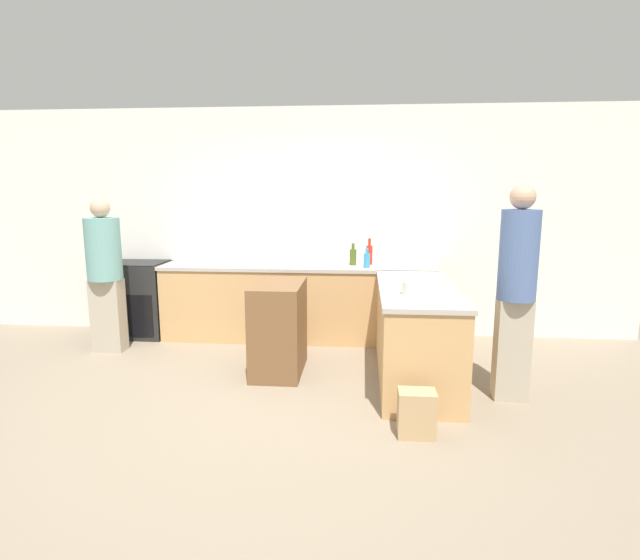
# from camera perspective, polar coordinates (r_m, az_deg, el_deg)

# --- Properties ---
(ground_plane) EXTENTS (14.00, 14.00, 0.00)m
(ground_plane) POSITION_cam_1_polar(r_m,az_deg,el_deg) (4.24, -5.87, -14.09)
(ground_plane) COLOR gray
(wall_back) EXTENTS (8.00, 0.06, 2.70)m
(wall_back) POSITION_cam_1_polar(r_m,az_deg,el_deg) (6.06, -2.17, 6.52)
(wall_back) COLOR white
(wall_back) RESTS_ON ground_plane
(counter_back) EXTENTS (3.18, 0.61, 0.88)m
(counter_back) POSITION_cam_1_polar(r_m,az_deg,el_deg) (5.88, -2.50, -2.55)
(counter_back) COLOR tan
(counter_back) RESTS_ON ground_plane
(counter_peninsula) EXTENTS (0.69, 1.81, 0.88)m
(counter_peninsula) POSITION_cam_1_polar(r_m,az_deg,el_deg) (4.71, 10.86, -5.97)
(counter_peninsula) COLOR tan
(counter_peninsula) RESTS_ON ground_plane
(range_oven) EXTENTS (0.73, 0.59, 0.89)m
(range_oven) POSITION_cam_1_polar(r_m,az_deg,el_deg) (6.43, -20.14, -2.04)
(range_oven) COLOR black
(range_oven) RESTS_ON ground_plane
(island_table) EXTENTS (0.46, 0.78, 0.87)m
(island_table) POSITION_cam_1_polar(r_m,az_deg,el_deg) (4.83, -4.74, -5.47)
(island_table) COLOR brown
(island_table) RESTS_ON ground_plane
(mixing_bowl) EXTENTS (0.36, 0.36, 0.12)m
(mixing_bowl) POSITION_cam_1_polar(r_m,az_deg,el_deg) (4.23, 11.81, -0.92)
(mixing_bowl) COLOR white
(mixing_bowl) RESTS_ON counter_peninsula
(hot_sauce_bottle) EXTENTS (0.07, 0.07, 0.30)m
(hot_sauce_bottle) POSITION_cam_1_polar(r_m,az_deg,el_deg) (5.88, 5.66, 2.96)
(hot_sauce_bottle) COLOR red
(hot_sauce_bottle) RESTS_ON counter_back
(dish_soap_bottle) EXTENTS (0.07, 0.07, 0.22)m
(dish_soap_bottle) POSITION_cam_1_polar(r_m,az_deg,el_deg) (5.63, 5.37, 2.30)
(dish_soap_bottle) COLOR #338CBF
(dish_soap_bottle) RESTS_ON counter_back
(vinegar_bottle_clear) EXTENTS (0.06, 0.06, 0.26)m
(vinegar_bottle_clear) POSITION_cam_1_polar(r_m,az_deg,el_deg) (5.78, 0.24, 2.73)
(vinegar_bottle_clear) COLOR silver
(vinegar_bottle_clear) RESTS_ON counter_back
(olive_oil_bottle) EXTENTS (0.08, 0.08, 0.25)m
(olive_oil_bottle) POSITION_cam_1_polar(r_m,az_deg,el_deg) (5.82, 3.79, 2.72)
(olive_oil_bottle) COLOR #475B1E
(olive_oil_bottle) RESTS_ON counter_back
(person_by_range) EXTENTS (0.36, 0.36, 1.66)m
(person_by_range) POSITION_cam_1_polar(r_m,az_deg,el_deg) (5.82, -23.36, 1.00)
(person_by_range) COLOR #ADA38E
(person_by_range) RESTS_ON ground_plane
(person_at_peninsula) EXTENTS (0.31, 0.31, 1.79)m
(person_at_peninsula) POSITION_cam_1_polar(r_m,az_deg,el_deg) (4.36, 21.55, -0.49)
(person_at_peninsula) COLOR #ADA38E
(person_at_peninsula) RESTS_ON ground_plane
(paper_bag) EXTENTS (0.27, 0.19, 0.34)m
(paper_bag) POSITION_cam_1_polar(r_m,az_deg,el_deg) (3.75, 10.98, -14.74)
(paper_bag) COLOR tan
(paper_bag) RESTS_ON ground_plane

